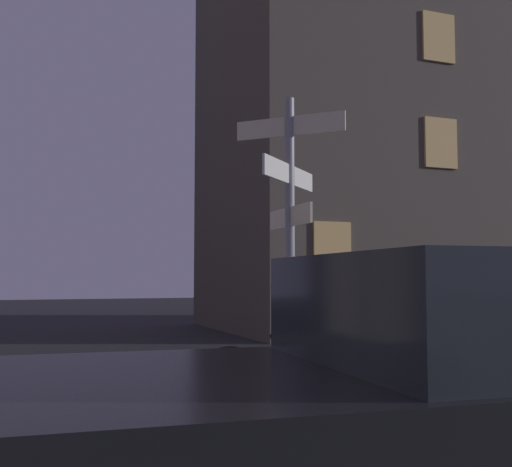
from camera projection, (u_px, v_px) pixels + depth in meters
name	position (u px, v px, depth m)	size (l,w,h in m)	color
sidewalk_kerb	(317.00, 374.00, 8.54)	(40.00, 2.65, 0.14)	gray
signpost	(290.00, 212.00, 7.65)	(1.16, 1.22, 3.48)	gray
car_near_right	(459.00, 399.00, 3.13)	(4.57, 2.32, 1.51)	black
cyclist	(288.00, 342.00, 6.26)	(1.81, 0.38, 1.61)	black
building_right_block	(414.00, 98.00, 18.31)	(11.63, 6.19, 13.27)	#4C443D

